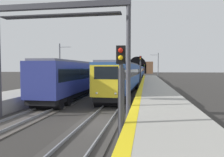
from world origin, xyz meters
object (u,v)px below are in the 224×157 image
Objects in this scene: overhead_signal_gantry at (60,32)px; railway_signal_far at (144,68)px; train_adjacent_platform at (110,73)px; train_main_approaching at (136,72)px; catenary_mast_near at (158,66)px; railway_signal_near at (121,88)px; catenary_mast_far at (60,65)px; railway_signal_mid at (140,69)px.

railway_signal_far is at bearing -2.57° from overhead_signal_gantry.
train_adjacent_platform is 7.08× the size of overhead_signal_gantry.
train_main_approaching is 44.89m from overhead_signal_gantry.
railway_signal_far is 48.79m from catenary_mast_near.
catenary_mast_near is at bearing 175.44° from railway_signal_near.
catenary_mast_far is (20.79, 8.79, -1.85)m from overhead_signal_gantry.
railway_signal_far reaches higher than railway_signal_near.
railway_signal_near is at bearing 0.00° from railway_signal_far.
railway_signal_far is (74.30, -0.00, 0.10)m from railway_signal_mid.
overhead_signal_gantry is at bearing -10.28° from railway_signal_mid.
catenary_mast_far reaches higher than railway_signal_mid.
railway_signal_near is 103.03m from railway_signal_far.
train_main_approaching is at bearing -177.82° from railway_signal_near.
train_main_approaching is 12.26m from train_adjacent_platform.
train_adjacent_platform is at bearing 145.67° from catenary_mast_near.
train_adjacent_platform is at bearing -23.21° from train_main_approaching.
overhead_signal_gantry is at bearing 170.08° from catenary_mast_near.
railway_signal_far is 0.70× the size of catenary_mast_near.
catenary_mast_near is 1.04× the size of catenary_mast_far.
railway_signal_far reaches higher than train_main_approaching.
train_main_approaching is at bearing -25.30° from train_adjacent_platform.
train_adjacent_platform is 20.21m from catenary_mast_near.
catenary_mast_near reaches higher than train_adjacent_platform.
train_adjacent_platform is 8.58× the size of catenary_mast_far.
train_adjacent_platform is at bearing -169.48° from railway_signal_near.
railway_signal_mid is 74.30m from railway_signal_far.
railway_signal_mid is 0.71× the size of catenary_mast_near.
train_main_approaching is 20.30m from railway_signal_mid.
overhead_signal_gantry is at bearing -133.70° from railway_signal_near.
catenary_mast_near is (50.20, -8.78, -1.67)m from overhead_signal_gantry.
train_adjacent_platform is at bearing -6.14° from railway_signal_far.
catenary_mast_far is (-23.90, 11.37, 1.51)m from train_main_approaching.
railway_signal_near is 54.64m from catenary_mast_near.
catenary_mast_near reaches higher than train_main_approaching.
catenary_mast_near reaches higher than overhead_signal_gantry.
overhead_signal_gantry reaches higher than railway_signal_far.
railway_signal_mid is 13.76m from catenary_mast_far.
railway_signal_far is (65.22, -7.02, 0.94)m from train_adjacent_platform.
railway_signal_mid is at bearing -142.68° from train_adjacent_platform.
train_main_approaching is 1.27× the size of train_adjacent_platform.
railway_signal_far is at bearing -180.00° from railway_signal_near.
catenary_mast_near is at bearing -9.92° from overhead_signal_gantry.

